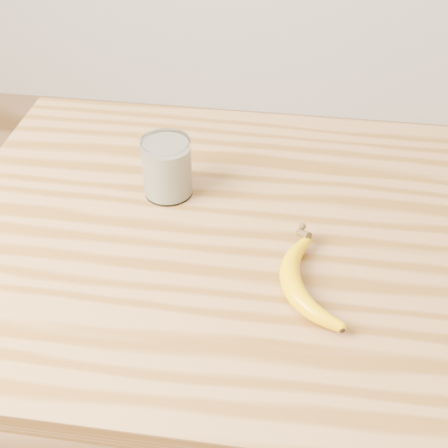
# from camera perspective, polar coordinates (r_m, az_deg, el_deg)

# --- Properties ---
(table) EXTENTS (1.20, 0.80, 0.90)m
(table) POSITION_cam_1_polar(r_m,az_deg,el_deg) (1.14, 5.88, -5.94)
(table) COLOR #9B6A3D
(table) RESTS_ON ground
(smoothie_glass) EXTENTS (0.09, 0.09, 0.11)m
(smoothie_glass) POSITION_cam_1_polar(r_m,az_deg,el_deg) (1.11, -5.22, 5.12)
(smoothie_glass) COLOR white
(smoothie_glass) RESTS_ON table
(banana) EXTENTS (0.18, 0.29, 0.03)m
(banana) POSITION_cam_1_polar(r_m,az_deg,el_deg) (0.94, 6.18, -5.57)
(banana) COLOR #E9A900
(banana) RESTS_ON table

